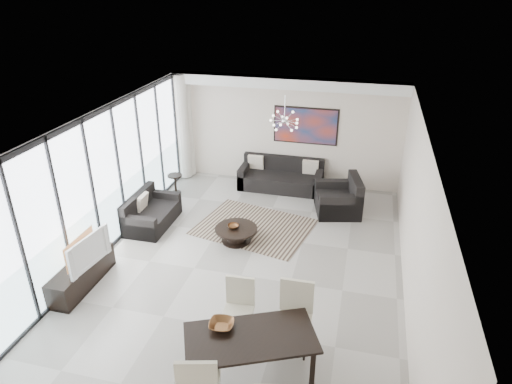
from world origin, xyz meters
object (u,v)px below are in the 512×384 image
(sofa_main, at_px, (281,178))
(dining_table, at_px, (251,341))
(tv_console, at_px, (82,274))
(television, at_px, (85,250))
(coffee_table, at_px, (236,234))

(sofa_main, distance_m, dining_table, 6.44)
(tv_console, distance_m, dining_table, 3.81)
(sofa_main, relative_size, dining_table, 1.09)
(tv_console, height_order, television, television)
(coffee_table, xyz_separation_m, television, (-2.16, -2.17, 0.61))
(television, relative_size, dining_table, 0.52)
(dining_table, bearing_deg, television, 158.95)
(television, bearing_deg, sofa_main, -19.62)
(television, bearing_deg, tv_console, 98.63)
(sofa_main, bearing_deg, television, -116.87)
(sofa_main, height_order, dining_table, sofa_main)
(sofa_main, xyz_separation_m, television, (-2.57, -5.07, 0.52))
(sofa_main, relative_size, television, 2.11)
(tv_console, bearing_deg, sofa_main, 61.72)
(dining_table, bearing_deg, sofa_main, 97.37)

